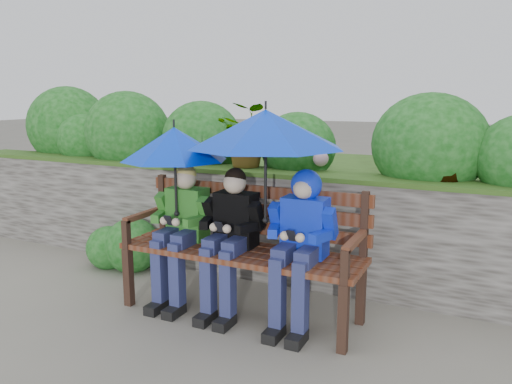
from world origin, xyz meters
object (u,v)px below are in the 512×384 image
at_px(park_bench, 245,241).
at_px(boy_right, 301,234).
at_px(boy_left, 181,226).
at_px(boy_middle, 230,232).
at_px(umbrella_left, 174,144).
at_px(umbrella_right, 266,129).

xyz_separation_m(park_bench, boy_right, (0.50, -0.08, 0.13)).
bearing_deg(boy_right, boy_left, -179.41).
relative_size(boy_middle, umbrella_left, 1.36).
bearing_deg(boy_right, umbrella_right, 179.08).
height_order(park_bench, boy_left, boy_left).
distance_m(boy_middle, boy_right, 0.58).
distance_m(boy_left, boy_middle, 0.46).
relative_size(boy_right, umbrella_right, 1.01).
distance_m(boy_middle, umbrella_left, 0.83).
bearing_deg(boy_left, umbrella_right, 1.18).
distance_m(park_bench, boy_right, 0.52).
bearing_deg(park_bench, umbrella_right, -19.68).
height_order(boy_left, boy_right, boy_right).
relative_size(park_bench, boy_left, 1.67).
distance_m(boy_left, boy_right, 1.04).
bearing_deg(boy_middle, boy_left, -180.00).
bearing_deg(boy_right, park_bench, 170.80).
relative_size(boy_middle, umbrella_right, 0.99).
height_order(park_bench, umbrella_left, umbrella_left).
height_order(park_bench, boy_middle, boy_middle).
relative_size(boy_right, umbrella_left, 1.39).
height_order(boy_middle, umbrella_left, umbrella_left).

